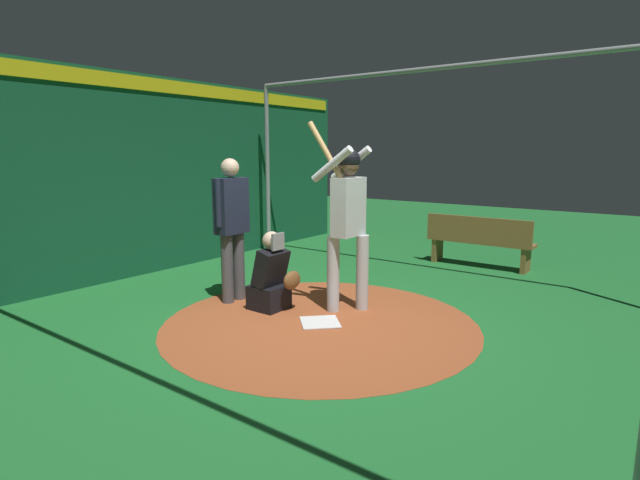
# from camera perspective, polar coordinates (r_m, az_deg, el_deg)

# --- Properties ---
(ground_plane) EXTENTS (26.13, 26.13, 0.00)m
(ground_plane) POSITION_cam_1_polar(r_m,az_deg,el_deg) (5.66, 0.00, -9.50)
(ground_plane) COLOR #1E6B2D
(dirt_circle) EXTENTS (3.52, 3.52, 0.01)m
(dirt_circle) POSITION_cam_1_polar(r_m,az_deg,el_deg) (5.66, 0.00, -9.48)
(dirt_circle) COLOR #9E4C28
(dirt_circle) RESTS_ON ground
(home_plate) EXTENTS (0.59, 0.59, 0.01)m
(home_plate) POSITION_cam_1_polar(r_m,az_deg,el_deg) (5.66, 0.00, -9.39)
(home_plate) COLOR white
(home_plate) RESTS_ON dirt_circle
(batter) EXTENTS (0.68, 0.49, 2.25)m
(batter) POSITION_cam_1_polar(r_m,az_deg,el_deg) (5.86, 3.17, 3.21)
(batter) COLOR #BCBCC0
(batter) RESTS_ON ground
(catcher) EXTENTS (0.58, 0.40, 0.97)m
(catcher) POSITION_cam_1_polar(r_m,az_deg,el_deg) (6.06, -5.56, -4.47)
(catcher) COLOR black
(catcher) RESTS_ON ground
(umpire) EXTENTS (0.23, 0.49, 1.82)m
(umpire) POSITION_cam_1_polar(r_m,az_deg,el_deg) (6.35, -10.09, 2.07)
(umpire) COLOR #4C4C51
(umpire) RESTS_ON ground
(back_wall) EXTENTS (0.23, 10.13, 3.05)m
(back_wall) POSITION_cam_1_polar(r_m,az_deg,el_deg) (8.07, -21.45, 6.85)
(back_wall) COLOR #145133
(back_wall) RESTS_ON ground
(cage_frame) EXTENTS (6.43, 5.34, 3.10)m
(cage_frame) POSITION_cam_1_polar(r_m,az_deg,el_deg) (5.34, 0.00, 13.44)
(cage_frame) COLOR gray
(cage_frame) RESTS_ON ground
(bench) EXTENTS (1.73, 0.36, 0.85)m
(bench) POSITION_cam_1_polar(r_m,az_deg,el_deg) (8.63, 17.73, -0.07)
(bench) COLOR olive
(bench) RESTS_ON ground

